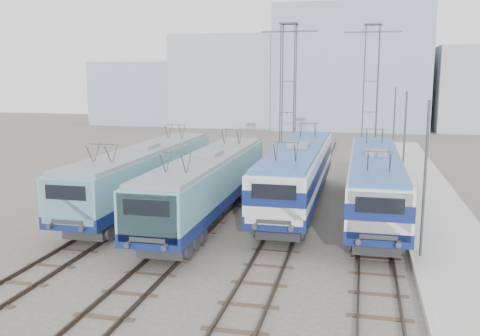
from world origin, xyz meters
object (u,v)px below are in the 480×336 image
catenary_tower_east (370,92)px  mast_mid (404,147)px  mast_front (425,183)px  catenary_tower_west (288,92)px  locomotive_far_left (144,172)px  locomotive_far_right (375,179)px  mast_rear (394,128)px  locomotive_center_left (208,181)px  locomotive_center_right (298,170)px

catenary_tower_east → mast_mid: (2.10, -10.00, -3.14)m
mast_front → mast_mid: 12.00m
catenary_tower_west → locomotive_far_left: bearing=-116.2°
mast_mid → mast_front: bearing=-90.0°
catenary_tower_east → mast_mid: catenary_tower_east is taller
locomotive_far_right → mast_rear: bearing=83.8°
locomotive_center_left → mast_front: (10.85, -4.52, 1.28)m
locomotive_center_right → locomotive_far_right: (4.50, -1.44, -0.07)m
catenary_tower_west → mast_rear: size_ratio=1.71×
locomotive_center_left → mast_mid: (10.85, 7.48, 1.28)m
catenary_tower_west → mast_front: catenary_tower_west is taller
locomotive_center_right → catenary_tower_east: catenary_tower_east is taller
locomotive_center_left → mast_front: mast_front is taller
locomotive_far_left → mast_front: mast_front is taller
mast_front → catenary_tower_east: bearing=95.5°
locomotive_far_right → mast_rear: mast_rear is taller
mast_front → locomotive_center_right: bearing=126.9°
mast_mid → locomotive_far_right: bearing=-110.4°
locomotive_center_right → mast_mid: size_ratio=2.63×
catenary_tower_east → locomotive_center_right: bearing=-107.4°
locomotive_center_right → mast_rear: size_ratio=2.63×
catenary_tower_east → mast_rear: bearing=43.6°
locomotive_center_left → mast_front: bearing=-22.6°
catenary_tower_east → mast_rear: 4.28m
locomotive_far_left → mast_rear: (15.35, 17.74, 1.26)m
locomotive_center_left → catenary_tower_east: 20.04m
locomotive_center_right → catenary_tower_east: 14.83m
catenary_tower_east → mast_front: catenary_tower_east is taller
locomotive_far_right → mast_rear: 17.13m
locomotive_far_right → mast_front: bearing=-75.2°
locomotive_far_left → catenary_tower_west: (6.75, 13.74, 4.40)m
locomotive_center_left → locomotive_center_right: 5.98m
locomotive_center_right → catenary_tower_east: (4.25, 13.54, 4.30)m
mast_rear → mast_front: bearing=-90.0°
locomotive_far_left → locomotive_center_left: locomotive_far_left is taller
mast_front → catenary_tower_west: bearing=113.3°
catenary_tower_east → locomotive_far_right: bearing=-89.0°
locomotive_center_right → catenary_tower_east: size_ratio=1.53×
locomotive_center_right → catenary_tower_east: bearing=72.6°
locomotive_center_left → catenary_tower_east: catenary_tower_east is taller
locomotive_center_left → mast_rear: 22.33m
locomotive_far_left → locomotive_far_right: size_ratio=1.01×
locomotive_center_left → locomotive_far_right: bearing=15.5°
catenary_tower_west → locomotive_far_right: bearing=-62.5°
locomotive_far_right → locomotive_far_left: bearing=-176.8°
locomotive_center_left → locomotive_far_left: bearing=158.9°
catenary_tower_east → locomotive_center_left: bearing=-116.6°
locomotive_center_right → mast_front: (6.35, -8.46, 1.16)m
catenary_tower_west → mast_rear: 9.99m
catenary_tower_west → mast_rear: catenary_tower_west is taller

